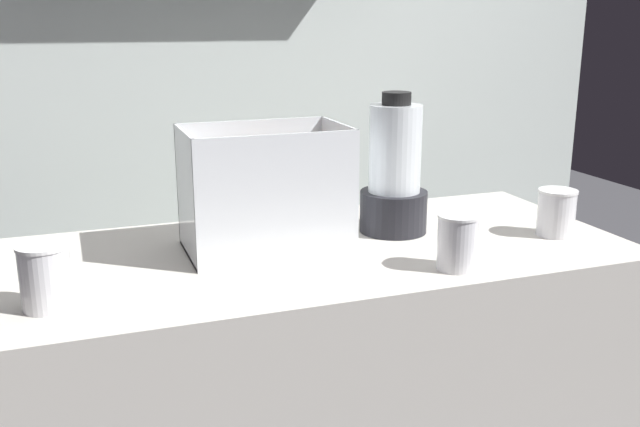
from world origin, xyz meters
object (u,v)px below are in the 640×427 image
blender_pitcher (394,176)px  juice_cup_orange_far_left (46,281)px  carrot_display_bin (268,212)px  juice_cup_orange_left (457,245)px  juice_cup_orange_middle (556,216)px

blender_pitcher → juice_cup_orange_far_left: bearing=-164.3°
carrot_display_bin → juice_cup_orange_left: (0.33, -0.26, -0.03)m
juice_cup_orange_far_left → blender_pitcher: bearing=15.7°
carrot_display_bin → juice_cup_orange_far_left: (-0.47, -0.20, -0.03)m
blender_pitcher → juice_cup_orange_left: bearing=-88.8°
juice_cup_orange_left → carrot_display_bin: bearing=141.2°
juice_cup_orange_middle → carrot_display_bin: bearing=168.6°
carrot_display_bin → juice_cup_orange_middle: (0.67, -0.14, -0.04)m
carrot_display_bin → juice_cup_orange_left: 0.42m
carrot_display_bin → blender_pitcher: blender_pitcher is taller
juice_cup_orange_left → juice_cup_orange_middle: juice_cup_orange_left is taller
carrot_display_bin → juice_cup_orange_far_left: carrot_display_bin is taller
blender_pitcher → juice_cup_orange_middle: (0.35, -0.16, -0.09)m
juice_cup_orange_middle → juice_cup_orange_far_left: bearing=-177.0°
juice_cup_orange_far_left → juice_cup_orange_middle: 1.14m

